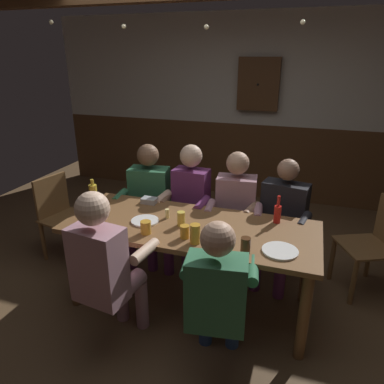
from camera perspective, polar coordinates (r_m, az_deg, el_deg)
The scene contains 26 objects.
ground_plane at distance 3.34m, azimuth -0.23°, elevation -16.97°, with size 7.24×7.24×0.00m, color brown.
back_wall_upper at distance 5.30m, azimuth 9.82°, elevation 18.64°, with size 6.03×0.12×1.49m, color beige.
back_wall_wainscot at distance 5.51m, azimuth 8.98°, elevation 5.03°, with size 6.03×0.12×1.10m, color brown.
dining_table at distance 2.97m, azimuth -0.31°, elevation -7.00°, with size 2.05×0.83×0.76m.
person_0 at distance 3.74m, azimuth -7.06°, elevation -0.77°, with size 0.58×0.58×1.21m.
person_1 at distance 3.57m, azimuth -0.61°, elevation -1.55°, with size 0.50×0.53×1.24m.
person_2 at distance 3.47m, azimuth 6.88°, elevation -2.60°, with size 0.55×0.57×1.21m.
person_3 at distance 3.42m, azimuth 14.02°, elevation -3.91°, with size 0.60×0.58×1.18m.
person_4 at distance 2.60m, azimuth -13.61°, elevation -11.18°, with size 0.53×0.55×1.26m.
person_5 at distance 2.36m, azimuth 4.04°, elevation -15.64°, with size 0.54×0.56×1.18m.
chair_empty_near_right at distance 3.62m, azimuth 27.14°, elevation -7.32°, with size 0.59×0.59×0.88m.
chair_empty_near_left at distance 4.02m, azimuth -20.05°, elevation -3.42°, with size 0.52×0.52×0.88m.
table_candle at distance 3.03m, azimuth -3.98°, elevation -3.44°, with size 0.04×0.04×0.08m, color #F9E08C.
condiment_caddy at distance 3.35m, azimuth -6.80°, elevation -1.35°, with size 0.14×0.10×0.05m, color #B2B7BC.
plate_0 at distance 2.62m, azimuth 13.84°, elevation -9.09°, with size 0.25×0.25×0.01m, color white.
plate_1 at distance 2.99m, azimuth -7.50°, elevation -4.57°, with size 0.23×0.23×0.01m, color white.
bottle_0 at distance 3.01m, azimuth 13.46°, elevation -3.27°, with size 0.06×0.06×0.23m.
bottle_1 at distance 3.01m, azimuth -16.97°, elevation -3.64°, with size 0.06×0.06×0.20m.
bottle_2 at distance 3.33m, azimuth -15.42°, elevation -0.53°, with size 0.07×0.07×0.26m.
pint_glass_0 at distance 2.88m, azimuth -1.74°, elevation -4.28°, with size 0.06×0.06×0.12m, color #E5C64C.
pint_glass_1 at distance 2.53m, azimuth 8.52°, elevation -8.42°, with size 0.07×0.07×0.12m, color #4C2D19.
pint_glass_2 at distance 2.62m, azimuth 0.50°, elevation -6.68°, with size 0.08×0.08×0.15m, color gold.
pint_glass_3 at distance 2.70m, azimuth -1.17°, elevation -6.34°, with size 0.07×0.07×0.10m, color gold.
pint_glass_4 at distance 2.79m, azimuth -7.37°, elevation -5.60°, with size 0.08×0.08×0.10m, color gold.
wall_dart_cabinet at distance 5.17m, azimuth 10.56°, elevation 16.54°, with size 0.56×0.15×0.70m.
string_lights at distance 3.00m, azimuth 2.32°, elevation 26.03°, with size 4.26×0.04×0.18m.
Camera 1 is at (0.84, -2.48, 2.07)m, focal length 33.49 mm.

